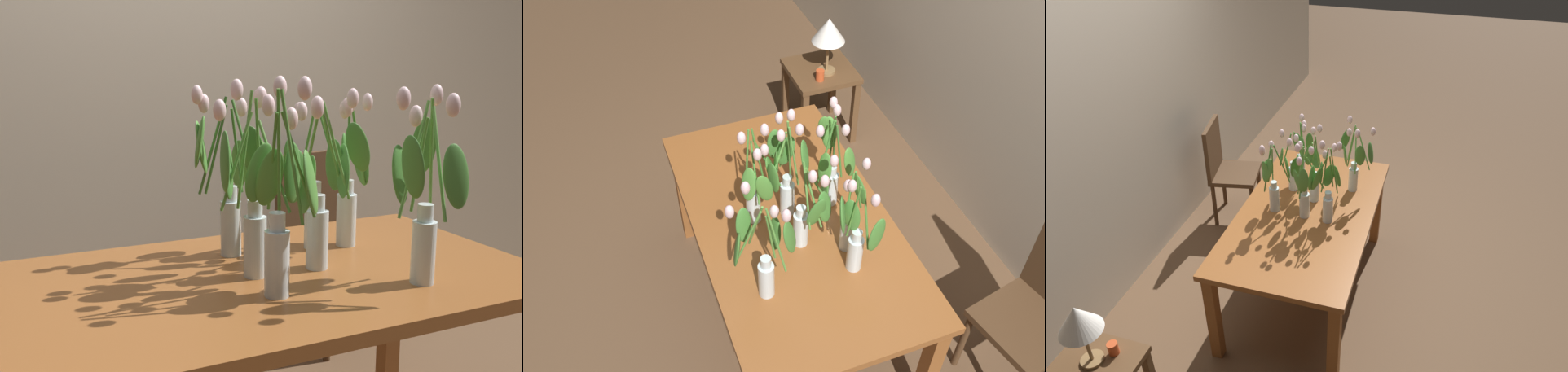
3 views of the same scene
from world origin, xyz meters
TOP-DOWN VIEW (x-y plane):
  - room_wall_rear at (0.00, 1.36)m, footprint 9.00×0.10m
  - dining_table at (0.00, 0.00)m, footprint 1.60×0.90m
  - tulip_vase_0 at (-0.06, -0.00)m, footprint 0.23×0.25m
  - tulip_vase_1 at (-0.05, 0.22)m, footprint 0.25×0.23m
  - tulip_vase_2 at (-0.04, -0.14)m, footprint 0.19×0.23m
  - tulip_vase_3 at (0.37, 0.15)m, footprint 0.17×0.19m
  - tulip_vase_4 at (0.18, 0.02)m, footprint 0.20×0.18m
  - tulip_vase_5 at (0.25, 0.18)m, footprint 0.24×0.18m
  - tulip_vase_6 at (0.35, -0.25)m, footprint 0.22×0.28m
  - dining_chair at (0.73, 0.96)m, footprint 0.47×0.47m

SIDE VIEW (x-z plane):
  - dining_chair at x=0.73m, z-range 0.06..0.99m
  - dining_table at x=0.00m, z-range 0.28..1.02m
  - tulip_vase_5 at x=0.25m, z-range 0.66..1.17m
  - tulip_vase_3 at x=0.37m, z-range 0.66..1.18m
  - tulip_vase_4 at x=0.18m, z-range 0.67..1.21m
  - tulip_vase_2 at x=-0.04m, z-range 0.68..1.26m
  - tulip_vase_1 at x=-0.05m, z-range 0.70..1.25m
  - tulip_vase_0 at x=-0.06m, z-range 0.69..1.26m
  - tulip_vase_6 at x=0.35m, z-range 0.70..1.26m
  - room_wall_rear at x=0.00m, z-range 0.00..2.70m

